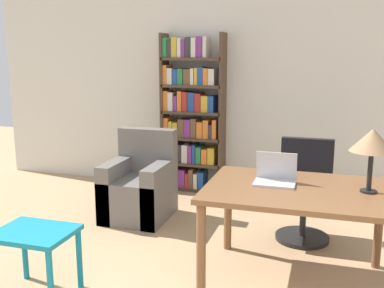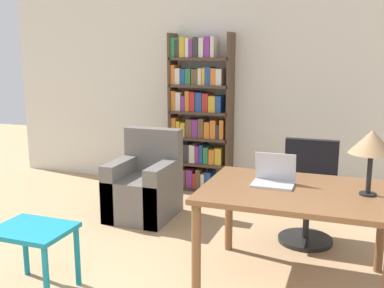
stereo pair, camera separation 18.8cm
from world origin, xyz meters
name	(u,v)px [view 2 (the right image)]	position (x,y,z in m)	size (l,w,h in m)	color
wall_back	(288,89)	(0.00, 4.53, 1.35)	(8.00, 0.06, 2.70)	silver
desk	(296,202)	(0.42, 2.20, 0.68)	(1.41, 1.02, 0.77)	brown
laptop	(274,178)	(0.23, 2.28, 0.83)	(0.32, 0.23, 0.24)	#B2B2B7
table_lamp	(372,143)	(0.92, 2.25, 1.16)	(0.32, 0.32, 0.48)	black
office_chair	(308,196)	(0.43, 3.14, 0.43)	(0.53, 0.53, 0.96)	black
side_table_blue	(33,239)	(-1.41, 1.43, 0.42)	(0.56, 0.45, 0.51)	teal
armchair	(145,188)	(-1.34, 3.19, 0.32)	(0.66, 0.73, 0.95)	#66605B
bookshelf	(198,116)	(-1.11, 4.34, 0.99)	(0.82, 0.28, 2.04)	#4C3828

